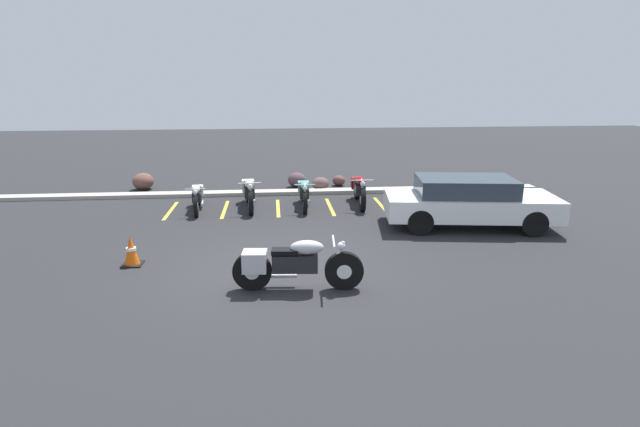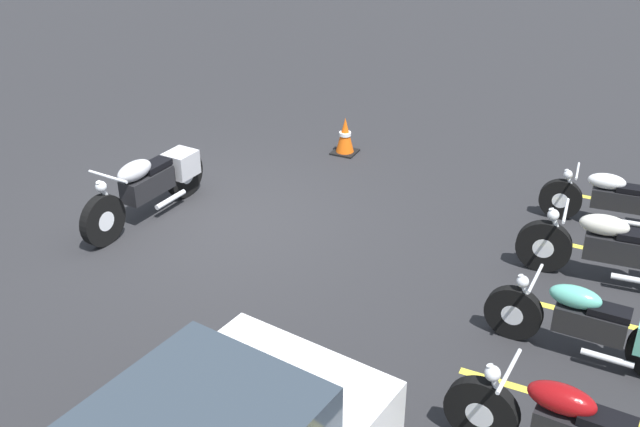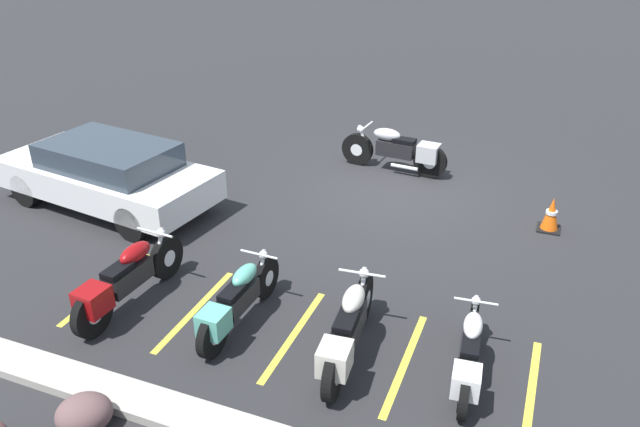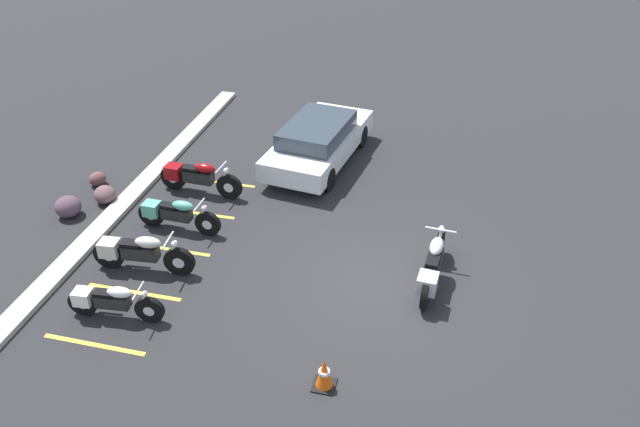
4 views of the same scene
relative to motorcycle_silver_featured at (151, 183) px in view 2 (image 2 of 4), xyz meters
name	(u,v)px [view 2 (image 2 of 4)]	position (x,y,z in m)	size (l,w,h in m)	color
ground	(223,221)	(-0.26, 1.00, -0.50)	(60.00, 60.00, 0.00)	#262628
motorcycle_silver_featured	(151,183)	(0.00, 0.00, 0.00)	(2.37, 0.67, 0.93)	black
parked_bike_0	(622,201)	(-2.52, 6.02, -0.08)	(0.56, 1.97, 0.78)	black
parked_bike_1	(624,250)	(-1.01, 6.20, -0.02)	(0.64, 2.28, 0.90)	black
parked_bike_2	(596,325)	(0.62, 6.11, -0.06)	(0.59, 2.10, 0.83)	black
traffic_cone	(345,137)	(-3.23, 1.55, -0.20)	(0.40, 0.40, 0.63)	black
stall_line_0	(620,203)	(-3.30, 5.99, -0.49)	(0.10, 2.10, 0.00)	gold
stall_line_1	(606,253)	(-1.73, 5.99, -0.49)	(0.10, 2.10, 0.00)	gold
stall_line_2	(588,316)	(-0.17, 5.99, -0.49)	(0.10, 2.10, 0.00)	gold
stall_line_3	(564,401)	(1.40, 5.99, -0.49)	(0.10, 2.10, 0.00)	gold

